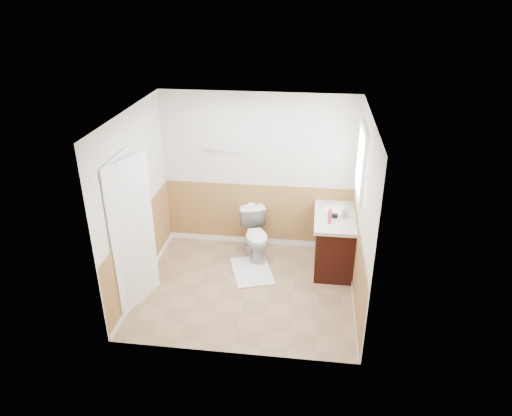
# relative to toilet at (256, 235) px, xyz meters

# --- Properties ---
(floor) EXTENTS (3.00, 3.00, 0.00)m
(floor) POSITION_rel_toilet_xyz_m (-0.02, -0.88, -0.37)
(floor) COLOR #8C7051
(floor) RESTS_ON ground
(ceiling) EXTENTS (3.00, 3.00, 0.00)m
(ceiling) POSITION_rel_toilet_xyz_m (-0.02, -0.88, 2.13)
(ceiling) COLOR white
(ceiling) RESTS_ON floor
(wall_back) EXTENTS (3.00, 0.00, 3.00)m
(wall_back) POSITION_rel_toilet_xyz_m (-0.02, 0.42, 0.88)
(wall_back) COLOR silver
(wall_back) RESTS_ON floor
(wall_front) EXTENTS (3.00, 0.00, 3.00)m
(wall_front) POSITION_rel_toilet_xyz_m (-0.02, -2.18, 0.88)
(wall_front) COLOR silver
(wall_front) RESTS_ON floor
(wall_left) EXTENTS (0.00, 3.00, 3.00)m
(wall_left) POSITION_rel_toilet_xyz_m (-1.52, -0.88, 0.88)
(wall_left) COLOR silver
(wall_left) RESTS_ON floor
(wall_right) EXTENTS (0.00, 3.00, 3.00)m
(wall_right) POSITION_rel_toilet_xyz_m (1.48, -0.88, 0.88)
(wall_right) COLOR silver
(wall_right) RESTS_ON floor
(wainscot_back) EXTENTS (3.00, 0.00, 3.00)m
(wainscot_back) POSITION_rel_toilet_xyz_m (-0.02, 0.40, 0.13)
(wainscot_back) COLOR #AE8345
(wainscot_back) RESTS_ON floor
(wainscot_front) EXTENTS (3.00, 0.00, 3.00)m
(wainscot_front) POSITION_rel_toilet_xyz_m (-0.02, -2.17, 0.13)
(wainscot_front) COLOR #AE8345
(wainscot_front) RESTS_ON floor
(wainscot_left) EXTENTS (0.00, 2.60, 2.60)m
(wainscot_left) POSITION_rel_toilet_xyz_m (-1.51, -0.88, 0.13)
(wainscot_left) COLOR #AE8345
(wainscot_left) RESTS_ON floor
(wainscot_right) EXTENTS (0.00, 2.60, 2.60)m
(wainscot_right) POSITION_rel_toilet_xyz_m (1.47, -0.88, 0.13)
(wainscot_right) COLOR #AE8345
(wainscot_right) RESTS_ON floor
(toilet) EXTENTS (0.61, 0.81, 0.73)m
(toilet) POSITION_rel_toilet_xyz_m (0.00, 0.00, 0.00)
(toilet) COLOR silver
(toilet) RESTS_ON floor
(bath_mat) EXTENTS (0.77, 0.93, 0.02)m
(bath_mat) POSITION_rel_toilet_xyz_m (0.00, -0.46, -0.36)
(bath_mat) COLOR white
(bath_mat) RESTS_ON floor
(vanity_cabinet) EXTENTS (0.55, 1.10, 0.80)m
(vanity_cabinet) POSITION_rel_toilet_xyz_m (1.20, -0.10, 0.03)
(vanity_cabinet) COLOR black
(vanity_cabinet) RESTS_ON floor
(vanity_knob_left) EXTENTS (0.03, 0.03, 0.03)m
(vanity_knob_left) POSITION_rel_toilet_xyz_m (0.90, -0.20, 0.18)
(vanity_knob_left) COLOR white
(vanity_knob_left) RESTS_ON vanity_cabinet
(vanity_knob_right) EXTENTS (0.03, 0.03, 0.03)m
(vanity_knob_right) POSITION_rel_toilet_xyz_m (0.90, -0.00, 0.18)
(vanity_knob_right) COLOR silver
(vanity_knob_right) RESTS_ON vanity_cabinet
(countertop) EXTENTS (0.60, 1.15, 0.05)m
(countertop) POSITION_rel_toilet_xyz_m (1.19, -0.10, 0.46)
(countertop) COLOR beige
(countertop) RESTS_ON vanity_cabinet
(sink_basin) EXTENTS (0.36, 0.36, 0.02)m
(sink_basin) POSITION_rel_toilet_xyz_m (1.20, 0.05, 0.49)
(sink_basin) COLOR white
(sink_basin) RESTS_ON countertop
(faucet) EXTENTS (0.02, 0.02, 0.14)m
(faucet) POSITION_rel_toilet_xyz_m (1.38, 0.05, 0.55)
(faucet) COLOR silver
(faucet) RESTS_ON countertop
(lotion_bottle) EXTENTS (0.05, 0.05, 0.22)m
(lotion_bottle) POSITION_rel_toilet_xyz_m (1.10, -0.38, 0.59)
(lotion_bottle) COLOR #C6334F
(lotion_bottle) RESTS_ON countertop
(soap_dispenser) EXTENTS (0.09, 0.09, 0.17)m
(soap_dispenser) POSITION_rel_toilet_xyz_m (1.32, -0.17, 0.57)
(soap_dispenser) COLOR gray
(soap_dispenser) RESTS_ON countertop
(hair_dryer_body) EXTENTS (0.14, 0.07, 0.07)m
(hair_dryer_body) POSITION_rel_toilet_xyz_m (1.15, -0.20, 0.52)
(hair_dryer_body) COLOR black
(hair_dryer_body) RESTS_ON countertop
(hair_dryer_handle) EXTENTS (0.03, 0.03, 0.07)m
(hair_dryer_handle) POSITION_rel_toilet_xyz_m (1.12, -0.19, 0.49)
(hair_dryer_handle) COLOR black
(hair_dryer_handle) RESTS_ON countertop
(mirror_panel) EXTENTS (0.02, 0.35, 0.90)m
(mirror_panel) POSITION_rel_toilet_xyz_m (1.46, 0.22, 1.18)
(mirror_panel) COLOR silver
(mirror_panel) RESTS_ON wall_right
(window_frame) EXTENTS (0.04, 0.80, 1.00)m
(window_frame) POSITION_rel_toilet_xyz_m (1.45, -0.30, 1.38)
(window_frame) COLOR white
(window_frame) RESTS_ON wall_right
(window_glass) EXTENTS (0.01, 0.70, 0.90)m
(window_glass) POSITION_rel_toilet_xyz_m (1.47, -0.30, 1.38)
(window_glass) COLOR white
(window_glass) RESTS_ON wall_right
(door) EXTENTS (0.29, 0.78, 2.04)m
(door) POSITION_rel_toilet_xyz_m (-1.42, -1.33, 0.65)
(door) COLOR white
(door) RESTS_ON wall_left
(door_frame) EXTENTS (0.02, 0.92, 2.10)m
(door_frame) POSITION_rel_toilet_xyz_m (-1.49, -1.33, 0.66)
(door_frame) COLOR white
(door_frame) RESTS_ON wall_left
(door_knob) EXTENTS (0.06, 0.06, 0.06)m
(door_knob) POSITION_rel_toilet_xyz_m (-1.36, -1.00, 0.58)
(door_knob) COLOR silver
(door_knob) RESTS_ON door
(towel_bar) EXTENTS (0.62, 0.02, 0.02)m
(towel_bar) POSITION_rel_toilet_xyz_m (-0.57, 0.36, 1.23)
(towel_bar) COLOR silver
(towel_bar) RESTS_ON wall_back
(tp_holder_bar) EXTENTS (0.14, 0.02, 0.02)m
(tp_holder_bar) POSITION_rel_toilet_xyz_m (-0.12, 0.34, 0.33)
(tp_holder_bar) COLOR silver
(tp_holder_bar) RESTS_ON wall_back
(tp_roll) EXTENTS (0.10, 0.11, 0.11)m
(tp_roll) POSITION_rel_toilet_xyz_m (-0.12, 0.34, 0.33)
(tp_roll) COLOR white
(tp_roll) RESTS_ON tp_holder_bar
(tp_sheet) EXTENTS (0.10, 0.01, 0.16)m
(tp_sheet) POSITION_rel_toilet_xyz_m (-0.12, 0.34, 0.22)
(tp_sheet) COLOR white
(tp_sheet) RESTS_ON tp_roll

